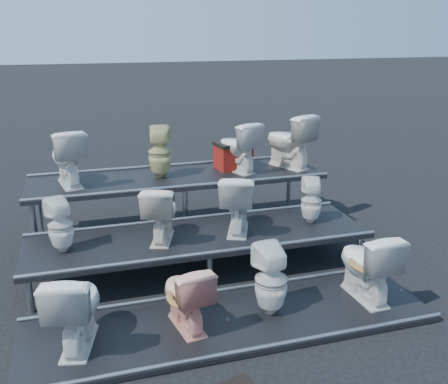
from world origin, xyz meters
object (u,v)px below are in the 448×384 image
object	(u,v)px
toilet_1	(185,295)
toilet_11	(289,140)
toilet_5	(161,212)
toilet_9	(160,152)
toilet_6	(238,202)
red_crate	(233,157)
toilet_4	(60,225)
toilet_2	(271,280)
toilet_7	(311,201)
toilet_10	(238,147)
toilet_8	(67,157)
toilet_3	(367,264)
toilet_0	(75,307)

from	to	relation	value
toilet_1	toilet_11	distance (m)	3.51
toilet_5	toilet_9	bearing A→B (deg)	-81.45
toilet_6	red_crate	distance (m)	1.53
toilet_4	red_crate	size ratio (longest dim) A/B	1.27
toilet_2	toilet_11	distance (m)	3.02
toilet_7	red_crate	size ratio (longest dim) A/B	1.22
toilet_10	toilet_8	bearing A→B (deg)	-19.56
toilet_6	toilet_4	bearing A→B (deg)	21.94
toilet_2	toilet_6	distance (m)	1.36
toilet_7	toilet_11	xyz separation A→B (m)	(0.23, 1.30, 0.51)
toilet_8	toilet_11	xyz separation A→B (m)	(3.24, 0.00, 0.03)
toilet_9	red_crate	world-z (taller)	toilet_9
toilet_9	toilet_8	bearing A→B (deg)	14.48
toilet_2	toilet_10	xyz separation A→B (m)	(0.48, 2.60, 0.80)
toilet_4	toilet_10	size ratio (longest dim) A/B	0.84
toilet_6	red_crate	bearing A→B (deg)	-83.44
toilet_2	toilet_3	bearing A→B (deg)	175.93
red_crate	toilet_10	bearing A→B (deg)	-90.51
toilet_2	toilet_11	xyz separation A→B (m)	(1.30, 2.60, 0.84)
toilet_10	toilet_11	xyz separation A→B (m)	(0.82, 0.00, 0.04)
toilet_3	toilet_4	distance (m)	3.44
toilet_0	toilet_1	size ratio (longest dim) A/B	1.13
toilet_0	toilet_8	bearing A→B (deg)	-76.59
toilet_6	toilet_11	bearing A→B (deg)	-111.73
toilet_8	toilet_9	size ratio (longest dim) A/B	1.06
toilet_6	toilet_10	distance (m)	1.42
toilet_7	toilet_9	xyz separation A→B (m)	(-1.75, 1.30, 0.47)
toilet_5	toilet_6	distance (m)	0.97
toilet_4	toilet_6	world-z (taller)	toilet_6
toilet_0	toilet_7	bearing A→B (deg)	-143.17
toilet_9	toilet_10	xyz separation A→B (m)	(1.16, 0.00, 0.01)
toilet_11	red_crate	distance (m)	0.89
toilet_6	toilet_10	world-z (taller)	toilet_10
toilet_0	red_crate	distance (m)	3.70
toilet_0	toilet_2	distance (m)	1.94
toilet_3	toilet_11	distance (m)	2.73
toilet_5	toilet_7	bearing A→B (deg)	-161.64
toilet_3	toilet_8	world-z (taller)	toilet_8
toilet_8	red_crate	distance (m)	2.41
toilet_11	toilet_2	bearing A→B (deg)	40.35
toilet_0	toilet_11	distance (m)	4.23
toilet_7	toilet_2	bearing A→B (deg)	67.61
toilet_2	toilet_6	world-z (taller)	toilet_6
toilet_6	toilet_8	size ratio (longest dim) A/B	0.97
toilet_7	toilet_6	bearing A→B (deg)	17.10
toilet_3	toilet_8	distance (m)	4.09
toilet_7	toilet_8	size ratio (longest dim) A/B	0.77
red_crate	toilet_8	bearing A→B (deg)	176.21
toilet_1	toilet_11	xyz separation A→B (m)	(2.20, 2.60, 0.87)
toilet_3	toilet_11	size ratio (longest dim) A/B	0.97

